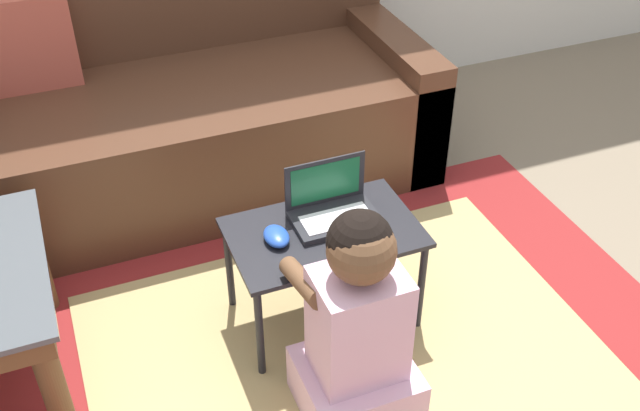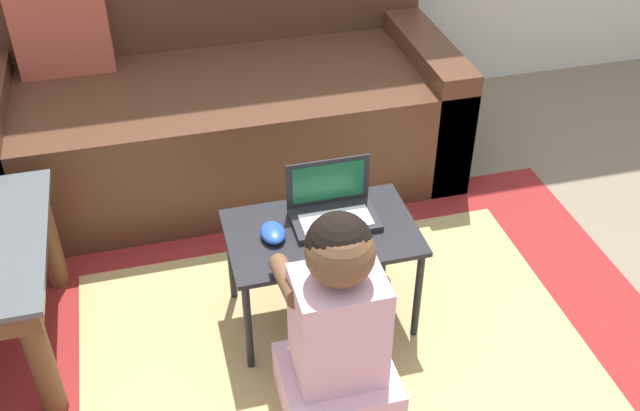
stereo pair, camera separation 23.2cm
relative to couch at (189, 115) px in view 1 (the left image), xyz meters
The scene contains 7 objects.
ground_plane 1.23m from the couch, 80.11° to the right, with size 16.00×16.00×0.00m, color #7F705B.
area_rug 1.25m from the couch, 81.01° to the right, with size 2.21×1.65×0.01m.
couch is the anchor object (origin of this frame).
laptop_desk 1.03m from the couch, 79.33° to the right, with size 0.59×0.37×0.37m.
laptop 0.99m from the couch, 75.93° to the right, with size 0.27×0.17×0.18m.
computer_mouse 1.01m from the couch, 87.85° to the right, with size 0.08×0.11×0.04m.
person_seated 1.40m from the couch, 84.41° to the right, with size 0.32×0.40×0.71m.
Camera 1 is at (-0.70, -1.50, 1.82)m, focal length 42.00 mm.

